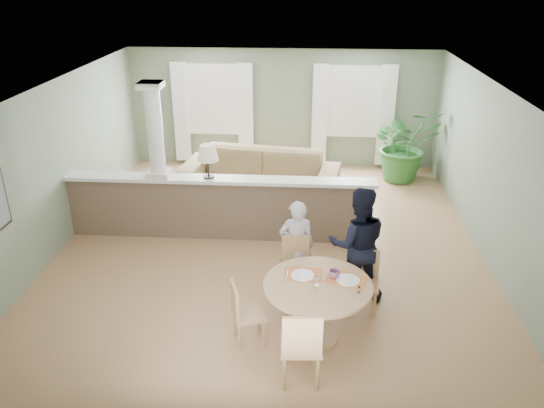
# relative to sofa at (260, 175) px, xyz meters

# --- Properties ---
(ground) EXTENTS (8.00, 8.00, 0.00)m
(ground) POSITION_rel_sofa_xyz_m (0.36, -2.05, -0.46)
(ground) COLOR tan
(ground) RESTS_ON ground
(room_shell) EXTENTS (7.02, 8.02, 2.71)m
(room_shell) POSITION_rel_sofa_xyz_m (0.33, -1.43, 1.35)
(room_shell) COLOR gray
(room_shell) RESTS_ON ground
(pony_wall) EXTENTS (5.32, 0.38, 2.70)m
(pony_wall) POSITION_rel_sofa_xyz_m (-0.62, -1.85, 0.24)
(pony_wall) COLOR brown
(pony_wall) RESTS_ON ground
(sofa) EXTENTS (3.31, 1.67, 0.92)m
(sofa) POSITION_rel_sofa_xyz_m (0.00, 0.00, 0.00)
(sofa) COLOR #91794F
(sofa) RESTS_ON ground
(houseplant) EXTENTS (1.74, 1.60, 1.62)m
(houseplant) POSITION_rel_sofa_xyz_m (3.06, 1.15, 0.35)
(houseplant) COLOR #2B6829
(houseplant) RESTS_ON ground
(dining_table) EXTENTS (1.34, 1.34, 0.92)m
(dining_table) POSITION_rel_sofa_xyz_m (1.13, -4.52, 0.18)
(dining_table) COLOR tan
(dining_table) RESTS_ON ground
(chair_far_boy) EXTENTS (0.49, 0.49, 0.92)m
(chair_far_boy) POSITION_rel_sofa_xyz_m (0.84, -3.59, 0.04)
(chair_far_boy) COLOR tan
(chair_far_boy) RESTS_ON ground
(chair_far_man) EXTENTS (0.43, 0.43, 0.86)m
(chair_far_man) POSITION_rel_sofa_xyz_m (1.77, -3.82, 0.01)
(chair_far_man) COLOR tan
(chair_far_man) RESTS_ON ground
(chair_near) EXTENTS (0.48, 0.48, 1.01)m
(chair_near) POSITION_rel_sofa_xyz_m (0.94, -5.36, 0.09)
(chair_near) COLOR tan
(chair_near) RESTS_ON ground
(chair_side) EXTENTS (0.49, 0.49, 0.85)m
(chair_side) POSITION_rel_sofa_xyz_m (0.22, -4.68, 0.01)
(chair_side) COLOR tan
(chair_side) RESTS_ON ground
(child_person) EXTENTS (0.54, 0.39, 1.40)m
(child_person) POSITION_rel_sofa_xyz_m (0.83, -3.38, 0.24)
(child_person) COLOR #ABABB0
(child_person) RESTS_ON ground
(man_person) EXTENTS (0.84, 0.67, 1.69)m
(man_person) POSITION_rel_sofa_xyz_m (1.67, -3.55, 0.38)
(man_person) COLOR black
(man_person) RESTS_ON ground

